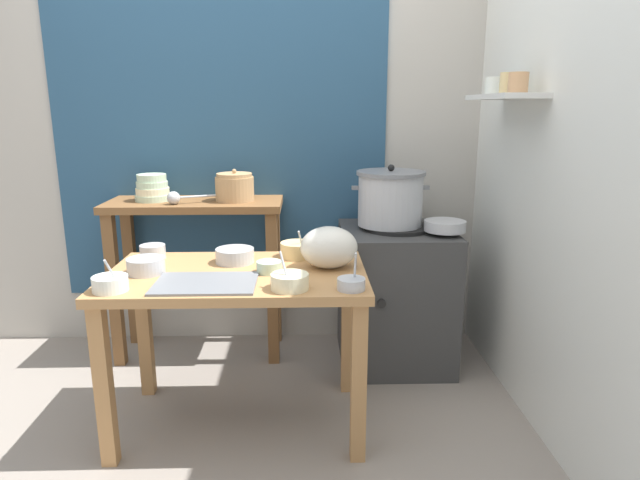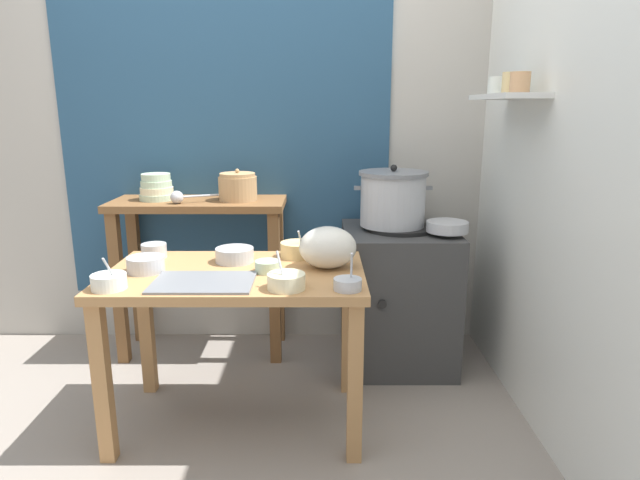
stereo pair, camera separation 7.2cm
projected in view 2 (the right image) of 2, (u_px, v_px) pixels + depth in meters
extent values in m
plane|color=gray|center=(231.00, 430.00, 2.42)|extent=(9.00, 9.00, 0.00)
cube|color=#B2ADA3|center=(270.00, 125.00, 3.18)|extent=(4.40, 0.10, 2.60)
cube|color=navy|center=(225.00, 117.00, 3.11)|extent=(1.90, 0.02, 2.10)
cube|color=silver|center=(556.00, 132.00, 2.30)|extent=(0.10, 3.20, 2.60)
cube|color=silver|center=(508.00, 97.00, 2.46)|extent=(0.20, 0.56, 0.02)
cylinder|color=tan|center=(521.00, 82.00, 2.30)|extent=(0.08, 0.08, 0.09)
cylinder|color=#E5C684|center=(511.00, 83.00, 2.42)|extent=(0.07, 0.07, 0.09)
cylinder|color=silver|center=(498.00, 86.00, 2.60)|extent=(0.09, 0.09, 0.08)
cube|color=#B27F4C|center=(236.00, 275.00, 2.33)|extent=(1.10, 0.66, 0.04)
cube|color=#B27F4C|center=(103.00, 384.00, 2.14)|extent=(0.06, 0.06, 0.68)
cube|color=#B27F4C|center=(355.00, 384.00, 2.14)|extent=(0.06, 0.06, 0.68)
cube|color=#B27F4C|center=(147.00, 328.00, 2.69)|extent=(0.06, 0.06, 0.68)
cube|color=#B27F4C|center=(348.00, 328.00, 2.69)|extent=(0.06, 0.06, 0.68)
cube|color=brown|center=(199.00, 204.00, 3.02)|extent=(0.96, 0.40, 0.04)
cube|color=brown|center=(119.00, 289.00, 2.98)|extent=(0.06, 0.06, 0.86)
cube|color=brown|center=(275.00, 289.00, 2.98)|extent=(0.06, 0.06, 0.86)
cube|color=brown|center=(137.00, 273.00, 3.27)|extent=(0.06, 0.06, 0.86)
cube|color=brown|center=(279.00, 273.00, 3.27)|extent=(0.06, 0.06, 0.86)
cube|color=#383838|center=(398.00, 297.00, 3.01)|extent=(0.60, 0.60, 0.76)
cylinder|color=black|center=(400.00, 228.00, 2.92)|extent=(0.36, 0.36, 0.02)
cylinder|color=black|center=(383.00, 304.00, 2.70)|extent=(0.04, 0.02, 0.04)
cylinder|color=#B7BABF|center=(393.00, 201.00, 2.90)|extent=(0.34, 0.34, 0.27)
cylinder|color=slate|center=(394.00, 173.00, 2.87)|extent=(0.37, 0.37, 0.02)
sphere|color=black|center=(394.00, 168.00, 2.86)|extent=(0.04, 0.04, 0.04)
cube|color=slate|center=(358.00, 188.00, 2.88)|extent=(0.04, 0.02, 0.02)
cube|color=slate|center=(429.00, 188.00, 2.88)|extent=(0.04, 0.02, 0.02)
cylinder|color=tan|center=(238.00, 188.00, 3.00)|extent=(0.21, 0.21, 0.13)
cylinder|color=tan|center=(238.00, 175.00, 2.98)|extent=(0.19, 0.19, 0.02)
sphere|color=tan|center=(238.00, 171.00, 2.97)|extent=(0.02, 0.02, 0.02)
cylinder|color=#B7D1AD|center=(158.00, 197.00, 3.02)|extent=(0.19, 0.19, 0.03)
cylinder|color=beige|center=(157.00, 190.00, 3.01)|extent=(0.18, 0.18, 0.04)
cylinder|color=#B7D1AD|center=(157.00, 184.00, 3.00)|extent=(0.17, 0.17, 0.04)
cylinder|color=#B7D1AD|center=(156.00, 177.00, 3.00)|extent=(0.16, 0.16, 0.04)
sphere|color=#B7BABF|center=(177.00, 197.00, 2.90)|extent=(0.07, 0.07, 0.07)
cylinder|color=#B7BABF|center=(206.00, 196.00, 2.95)|extent=(0.23, 0.10, 0.01)
cube|color=slate|center=(204.00, 282.00, 2.16)|extent=(0.40, 0.28, 0.01)
ellipsoid|color=silver|center=(328.00, 247.00, 2.35)|extent=(0.25, 0.21, 0.18)
cylinder|color=#B7BABF|center=(448.00, 227.00, 2.78)|extent=(0.21, 0.21, 0.05)
cylinder|color=#B7BABF|center=(235.00, 255.00, 2.46)|extent=(0.17, 0.17, 0.06)
cylinder|color=brown|center=(235.00, 249.00, 2.45)|extent=(0.15, 0.15, 0.01)
cylinder|color=beige|center=(287.00, 281.00, 2.09)|extent=(0.15, 0.15, 0.06)
cylinder|color=maroon|center=(287.00, 275.00, 2.08)|extent=(0.13, 0.13, 0.01)
cylinder|color=#B7BABF|center=(282.00, 271.00, 2.07)|extent=(0.05, 0.08, 0.14)
cylinder|color=#B7D1AD|center=(268.00, 266.00, 2.30)|extent=(0.11, 0.11, 0.05)
cylinder|color=maroon|center=(268.00, 262.00, 2.30)|extent=(0.09, 0.09, 0.01)
cylinder|color=#B7BABF|center=(348.00, 284.00, 2.08)|extent=(0.11, 0.11, 0.04)
cylinder|color=#337238|center=(348.00, 280.00, 2.07)|extent=(0.09, 0.09, 0.01)
cylinder|color=#B7BABF|center=(352.00, 270.00, 2.06)|extent=(0.01, 0.10, 0.16)
cylinder|color=#E5C684|center=(298.00, 250.00, 2.53)|extent=(0.16, 0.16, 0.07)
cylinder|color=beige|center=(298.00, 244.00, 2.53)|extent=(0.14, 0.14, 0.01)
cylinder|color=#B7BABF|center=(302.00, 243.00, 2.52)|extent=(0.04, 0.08, 0.13)
cylinder|color=silver|center=(109.00, 282.00, 2.09)|extent=(0.13, 0.13, 0.06)
cylinder|color=#BFB28C|center=(109.00, 276.00, 2.08)|extent=(0.11, 0.11, 0.01)
cylinder|color=#B7BABF|center=(112.00, 272.00, 2.07)|extent=(0.04, 0.08, 0.13)
cylinder|color=#B7BABF|center=(146.00, 264.00, 2.31)|extent=(0.16, 0.16, 0.07)
cylinder|color=brown|center=(146.00, 258.00, 2.30)|extent=(0.13, 0.13, 0.01)
cylinder|color=#B7BABF|center=(155.00, 251.00, 2.52)|extent=(0.12, 0.12, 0.07)
cylinder|color=#337238|center=(154.00, 245.00, 2.52)|extent=(0.10, 0.10, 0.01)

